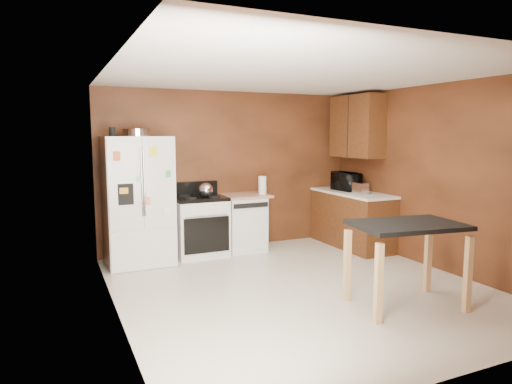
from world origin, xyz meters
TOP-DOWN VIEW (x-y plane):
  - floor at (0.00, 0.00)m, footprint 4.50×4.50m
  - ceiling at (0.00, 0.00)m, footprint 4.50×4.50m
  - wall_back at (0.00, 2.25)m, footprint 4.20×0.00m
  - wall_front at (0.00, -2.25)m, footprint 4.20×0.00m
  - wall_left at (-2.10, 0.00)m, footprint 0.00×4.50m
  - wall_right at (2.10, 0.00)m, footprint 0.00×4.50m
  - roasting_pan at (-1.53, 1.92)m, footprint 0.41×0.41m
  - pen_cup at (-1.88, 1.77)m, footprint 0.08×0.08m
  - kettle at (-0.56, 1.85)m, footprint 0.21×0.21m
  - paper_towel at (0.36, 1.84)m, footprint 0.15×0.15m
  - green_canister at (0.45, 1.96)m, footprint 0.12×0.12m
  - toaster at (1.75, 1.18)m, footprint 0.15×0.24m
  - microwave at (1.81, 1.63)m, footprint 0.38×0.52m
  - refrigerator at (-1.55, 1.86)m, footprint 0.90×0.80m
  - gas_range at (-0.64, 1.92)m, footprint 0.76×0.68m
  - dishwasher at (0.08, 1.95)m, footprint 0.78×0.63m
  - right_cabinets at (1.84, 1.48)m, footprint 0.63×1.58m
  - island at (0.73, -0.96)m, footprint 1.21×0.89m

SIDE VIEW (x-z plane):
  - floor at x=0.00m, z-range 0.00..0.00m
  - dishwasher at x=0.08m, z-range 0.01..0.90m
  - gas_range at x=-0.64m, z-range -0.09..1.01m
  - island at x=0.73m, z-range 0.30..1.21m
  - refrigerator at x=-1.55m, z-range 0.00..1.80m
  - right_cabinets at x=1.84m, z-range -0.32..2.13m
  - green_canister at x=0.45m, z-range 0.89..1.00m
  - toaster at x=1.75m, z-range 0.90..1.07m
  - kettle at x=-0.56m, z-range 0.90..1.11m
  - paper_towel at x=0.36m, z-range 0.89..1.17m
  - microwave at x=1.81m, z-range 0.90..1.17m
  - wall_back at x=0.00m, z-range -0.85..3.35m
  - wall_front at x=0.00m, z-range -0.85..3.35m
  - wall_left at x=-2.10m, z-range -1.00..3.50m
  - wall_right at x=2.10m, z-range -1.00..3.50m
  - roasting_pan at x=-1.53m, z-range 1.80..1.90m
  - pen_cup at x=-1.88m, z-range 1.80..1.92m
  - ceiling at x=0.00m, z-range 2.50..2.50m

